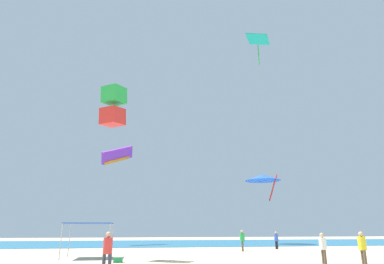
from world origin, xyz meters
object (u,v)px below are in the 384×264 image
person_leftmost (108,248)px  kite_diamond_teal (258,41)px  person_central (323,246)px  person_rightmost (362,246)px  canopy_tent (89,225)px  cooler_box (118,260)px  kite_box_green (113,106)px  kite_delta_blue (263,178)px  person_near_tent (276,239)px  person_far_shore (242,239)px  kite_parafoil_purple (118,155)px

person_leftmost → kite_diamond_teal: size_ratio=0.65×
person_central → person_rightmost: person_rightmost is taller
canopy_tent → person_rightmost: size_ratio=1.74×
person_leftmost → person_rightmost: (13.98, 0.78, -0.02)m
person_central → cooler_box: bearing=84.0°
person_leftmost → kite_box_green: 12.70m
kite_box_green → kite_delta_blue: size_ratio=0.52×
cooler_box → person_central: bearing=-13.3°
person_near_tent → kite_box_green: 20.54m
canopy_tent → person_far_shore: 13.87m
canopy_tent → kite_delta_blue: size_ratio=0.53×
cooler_box → kite_delta_blue: (17.77, 21.58, 8.49)m
person_rightmost → person_far_shore: size_ratio=1.00×
person_leftmost → person_far_shore: (10.81, 13.38, -0.01)m
person_leftmost → kite_parafoil_purple: 30.10m
person_leftmost → cooler_box: 4.92m
person_leftmost → kite_box_green: size_ratio=0.59×
person_near_tent → person_far_shore: (-4.20, -2.29, 0.10)m
person_central → kite_parafoil_purple: (-14.07, 26.18, 10.52)m
canopy_tent → person_near_tent: bearing=23.0°
person_rightmost → kite_delta_blue: bearing=4.5°
kite_box_green → person_far_shore: bearing=-118.3°
person_rightmost → kite_diamond_teal: kite_diamond_teal is taller
person_near_tent → person_central: size_ratio=0.95×
cooler_box → kite_delta_blue: kite_delta_blue is taller
canopy_tent → kite_delta_blue: 27.75m
person_leftmost → canopy_tent: bearing=-45.9°
kite_delta_blue → kite_box_green: bearing=117.5°
kite_parafoil_purple → kite_delta_blue: (19.85, -1.77, -2.88)m
person_central → kite_diamond_teal: (-0.81, 6.26, 17.41)m
person_central → cooler_box: (-11.99, 2.84, -0.86)m
person_far_shore → kite_diamond_teal: bearing=-159.9°
kite_diamond_teal → kite_delta_blue: 21.64m
canopy_tent → kite_box_green: 9.02m
canopy_tent → person_central: (14.35, -6.41, -1.23)m
person_far_shore → kite_diamond_teal: 18.11m
person_central → kite_box_green: size_ratio=0.55×
person_near_tent → kite_delta_blue: (3.03, 10.73, 7.68)m
person_central → person_rightmost: bearing=-118.0°
canopy_tent → kite_parafoil_purple: bearing=89.2°
person_rightmost → kite_box_green: size_ratio=0.58×
person_far_shore → kite_parafoil_purple: size_ratio=0.40×
cooler_box → kite_parafoil_purple: (-2.07, 23.34, 11.38)m
person_leftmost → kite_diamond_teal: 22.37m
canopy_tent → kite_box_green: kite_box_green is taller
person_near_tent → person_rightmost: size_ratio=0.91×
person_far_shore → kite_box_green: size_ratio=0.58×
person_leftmost → person_central: size_ratio=1.06×
kite_diamond_teal → kite_delta_blue: size_ratio=0.47×
person_near_tent → kite_parafoil_purple: size_ratio=0.37×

